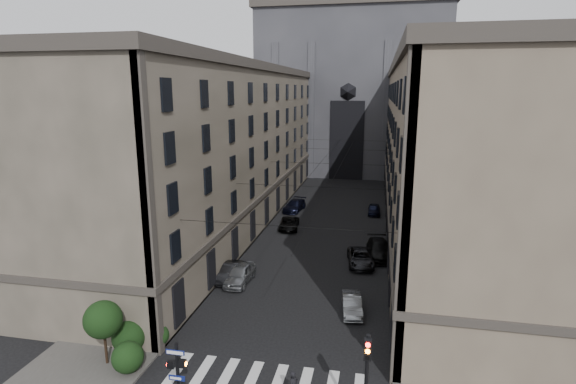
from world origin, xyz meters
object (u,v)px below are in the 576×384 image
Objects in this scene: car_left_midfar at (289,223)px; car_right_far at (374,209)px; car_left_far at (295,206)px; car_right_near at (352,304)px; car_left_midnear at (231,272)px; pedestrian_signal_left at (178,373)px; traffic_light_right at (367,374)px; car_left_near at (240,274)px; gothic_tower at (352,80)px; car_right_midfar at (380,250)px; car_right_midnear at (361,258)px.

car_right_far is at bearing 35.18° from car_left_midfar.
car_left_far is at bearing 90.23° from car_left_midfar.
car_left_midnear is at bearing 153.03° from car_right_near.
car_left_midnear is 1.10× the size of car_right_far.
car_left_midnear is at bearing -85.27° from car_left_far.
traffic_light_right is at bearing 2.64° from pedestrian_signal_left.
car_left_far is (0.26, 23.44, -0.04)m from car_left_near.
car_left_near is 26.21m from car_right_far.
traffic_light_right reaches higher than car_right_far.
car_left_midnear is at bearing -96.17° from gothic_tower.
car_left_midnear is 15.26m from car_left_midfar.
car_left_near is at bearing -151.27° from car_right_midfar.
car_left_midnear is at bearing -154.63° from car_right_midfar.
pedestrian_signal_left is 9.18m from traffic_light_right.
gothic_tower is 12.62× the size of car_left_midfar.
car_right_midnear is (8.68, -9.52, 0.05)m from car_left_midfar.
car_right_far is at bearing 66.34° from car_left_midnear.
car_left_far reaches higher than car_right_far.
traffic_light_right reaches higher than car_right_midfar.
car_left_midnear is at bearing -116.62° from car_right_far.
car_left_midfar is at bearing -95.68° from gothic_tower.
car_right_near is 1.01× the size of car_right_far.
car_left_midfar is at bearing 125.27° from car_right_midnear.
gothic_tower is 60.16m from car_left_midnear.
pedestrian_signal_left is 39.21m from car_left_far.
car_left_midnear is 23.06m from car_left_far.
car_right_near is at bearing -98.41° from car_right_midnear.
gothic_tower reaches higher than car_left_midfar.
pedestrian_signal_left reaches higher than car_left_far.
gothic_tower reaches higher than pedestrian_signal_left.
gothic_tower reaches higher than car_right_midfar.
car_right_near reaches higher than car_left_midfar.
car_right_midnear is (-1.12, 21.31, -2.60)m from traffic_light_right.
car_right_midfar is 15.61m from car_right_far.
car_right_midfar reaches higher than car_left_midnear.
traffic_light_right is at bearing -53.10° from car_left_near.
car_right_near is at bearing 57.77° from pedestrian_signal_left.
car_right_midnear is (9.78, 6.02, -0.08)m from car_left_near.
car_right_midnear is (10.68, 5.61, -0.01)m from car_left_midnear.
traffic_light_right reaches higher than pedestrian_signal_left.
pedestrian_signal_left is 0.79× the size of car_left_far.
gothic_tower is at bearing 86.18° from car_left_near.
traffic_light_right is (5.60, -73.04, -14.51)m from gothic_tower.
car_right_near is at bearing -63.23° from car_left_far.
gothic_tower is 38.65m from car_left_far.
car_right_near is (-1.33, 11.93, -2.65)m from traffic_light_right.
pedestrian_signal_left reaches higher than car_left_midnear.
car_right_near is (8.47, -18.90, 0.00)m from car_left_midfar.
traffic_light_right is at bearing -90.82° from car_right_near.
traffic_light_right is at bearing -50.39° from car_left_midnear.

